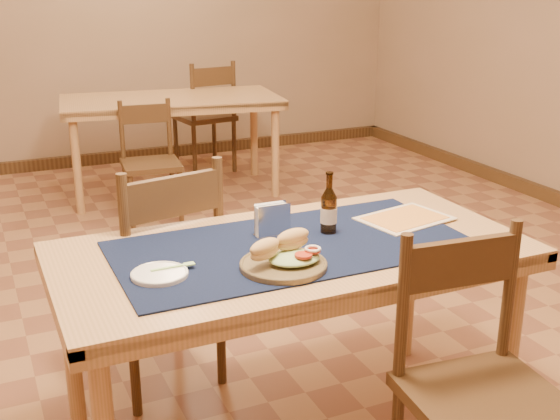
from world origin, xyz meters
name	(u,v)px	position (x,y,z in m)	size (l,w,h in m)	color
room	(210,33)	(0.00, 0.00, 1.40)	(6.04, 7.04, 2.84)	#9B6843
main_table	(292,269)	(0.00, -0.80, 0.67)	(1.60, 0.80, 0.75)	tan
placemat	(292,246)	(0.00, -0.80, 0.75)	(1.20, 0.60, 0.01)	#0E1734
baseboard	(219,328)	(0.00, 0.00, 0.05)	(6.00, 7.00, 0.10)	#473019
back_table	(171,108)	(0.47, 2.34, 0.67)	(1.71, 1.02, 0.75)	tan
chair_main_far	(158,270)	(-0.34, -0.26, 0.51)	(0.53, 0.53, 0.98)	#473019
chair_main_near	(480,388)	(0.31, -1.43, 0.48)	(0.47, 0.47, 0.93)	#473019
chair_back_near	(150,160)	(0.15, 1.78, 0.43)	(0.42, 0.42, 0.82)	#473019
chair_back_far	(206,115)	(0.91, 2.85, 0.49)	(0.49, 0.49, 0.95)	#473019
sandwich_plate	(285,258)	(-0.10, -0.96, 0.78)	(0.28, 0.28, 0.11)	brown
side_plate	(159,274)	(-0.48, -0.87, 0.76)	(0.17, 0.17, 0.01)	white
fork	(177,266)	(-0.42, -0.85, 0.77)	(0.14, 0.02, 0.00)	#A3E17B
beer_bottle	(329,210)	(0.17, -0.74, 0.84)	(0.06, 0.06, 0.22)	#43260C
napkin_holder	(272,220)	(-0.02, -0.68, 0.81)	(0.13, 0.05, 0.12)	silver
menu_card	(405,218)	(0.50, -0.74, 0.76)	(0.36, 0.30, 0.01)	beige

